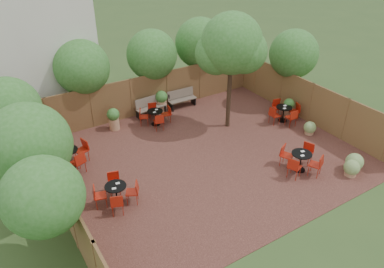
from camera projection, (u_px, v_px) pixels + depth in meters
ground at (205, 157)px, 15.82m from camera, size 80.00×80.00×0.00m
courtyard_paving at (205, 157)px, 15.81m from camera, size 12.00×10.00×0.02m
fence_back at (150, 94)px, 18.96m from camera, size 12.00×0.08×2.00m
fence_left at (56, 186)px, 12.56m from camera, size 0.08×10.00×2.00m
fence_right at (310, 103)px, 18.06m from camera, size 0.08×10.00×2.00m
neighbour_building at (30, 33)px, 17.57m from camera, size 5.00×4.00×8.00m
overhang_foliage at (139, 78)px, 16.10m from camera, size 15.64×10.72×2.70m
courtyard_tree at (232, 47)px, 16.18m from camera, size 2.81×2.71×5.34m
park_bench_left at (150, 106)px, 18.85m from camera, size 1.56×0.60×0.94m
park_bench_right at (182, 98)px, 19.68m from camera, size 1.51×0.52×0.93m
bistro_tables at (186, 145)px, 15.75m from camera, size 11.63×7.94×0.95m
planters at (153, 113)px, 18.05m from camera, size 11.67×4.44×1.11m
low_shrubs at (341, 155)px, 15.35m from camera, size 1.64×3.68×0.75m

